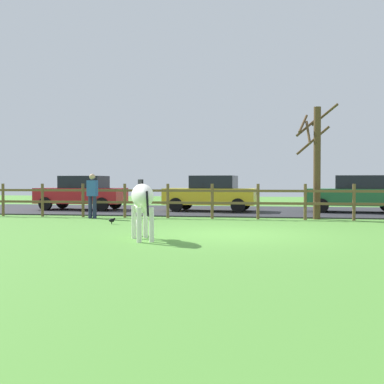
% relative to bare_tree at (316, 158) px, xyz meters
% --- Properties ---
extents(ground_plane, '(60.00, 60.00, 0.00)m').
position_rel_bare_tree_xyz_m(ground_plane, '(-2.64, -5.43, -2.22)').
color(ground_plane, '#549338').
extents(parking_asphalt, '(28.00, 7.40, 0.05)m').
position_rel_bare_tree_xyz_m(parking_asphalt, '(-2.64, 3.87, -2.19)').
color(parking_asphalt, '#2D2D33').
rests_on(parking_asphalt, ground_plane).
extents(paddock_fence, '(21.62, 0.11, 1.27)m').
position_rel_bare_tree_xyz_m(paddock_fence, '(-2.88, -0.43, -1.50)').
color(paddock_fence, brown).
rests_on(paddock_fence, ground_plane).
extents(bare_tree, '(1.53, 1.17, 4.17)m').
position_rel_bare_tree_xyz_m(bare_tree, '(0.00, 0.00, 0.00)').
color(bare_tree, '#513A23').
rests_on(bare_tree, ground_plane).
extents(zebra, '(1.06, 1.81, 1.41)m').
position_rel_bare_tree_xyz_m(zebra, '(-4.58, -6.93, -1.29)').
color(zebra, white).
rests_on(zebra, ground_plane).
extents(crow_on_grass, '(0.21, 0.10, 0.20)m').
position_rel_bare_tree_xyz_m(crow_on_grass, '(-6.59, -3.16, -2.09)').
color(crow_on_grass, black).
rests_on(crow_on_grass, ground_plane).
extents(parked_car_yellow, '(4.13, 2.15, 1.56)m').
position_rel_bare_tree_xyz_m(parked_car_yellow, '(-4.19, 3.21, -1.38)').
color(parked_car_yellow, yellow).
rests_on(parked_car_yellow, parking_asphalt).
extents(parked_car_green, '(4.18, 2.27, 1.56)m').
position_rel_bare_tree_xyz_m(parked_car_green, '(1.96, 3.42, -1.38)').
color(parked_car_green, '#236B38').
rests_on(parked_car_green, parking_asphalt).
extents(parked_car_red, '(4.05, 1.97, 1.56)m').
position_rel_bare_tree_xyz_m(parked_car_red, '(-10.23, 3.26, -1.38)').
color(parked_car_red, red).
rests_on(parked_car_red, parking_asphalt).
extents(visitor_right_of_tree, '(0.38, 0.26, 1.64)m').
position_rel_bare_tree_xyz_m(visitor_right_of_tree, '(-8.07, -1.03, -1.31)').
color(visitor_right_of_tree, '#232847').
rests_on(visitor_right_of_tree, ground_plane).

